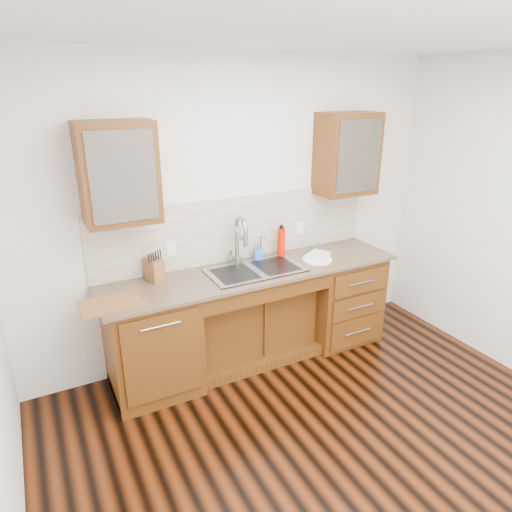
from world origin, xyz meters
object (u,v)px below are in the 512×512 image
water_bottle (281,242)px  plate (317,260)px  knife_block (155,270)px  cutting_board (111,304)px  soap_bottle (258,252)px

water_bottle → plate: water_bottle is taller
water_bottle → knife_block: water_bottle is taller
plate → cutting_board: size_ratio=0.62×
soap_bottle → cutting_board: size_ratio=0.37×
knife_block → water_bottle: bearing=-14.3°
plate → soap_bottle: bearing=151.5°
water_bottle → plate: (0.24, -0.25, -0.13)m
soap_bottle → cutting_board: (-1.40, -0.31, -0.07)m
soap_bottle → water_bottle: 0.24m
soap_bottle → plate: bearing=-5.9°
cutting_board → plate: bearing=1.6°
knife_block → soap_bottle: bearing=-13.8°
cutting_board → water_bottle: bearing=10.5°
water_bottle → cutting_board: (-1.63, -0.30, -0.13)m
plate → knife_block: knife_block is taller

